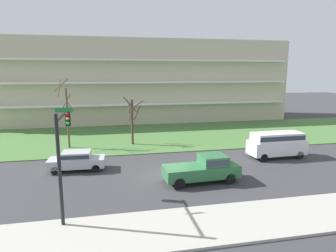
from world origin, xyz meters
name	(u,v)px	position (x,y,z in m)	size (l,w,h in m)	color
ground	(172,174)	(0.00, 0.00, 0.00)	(160.00, 160.00, 0.00)	#38383A
sidewalk_curb_near	(206,225)	(0.00, -8.00, 0.07)	(80.00, 4.00, 0.15)	#ADA89E
grass_lawn_strip	(148,136)	(0.00, 14.00, 0.04)	(80.00, 16.00, 0.08)	#477238
apartment_building	(136,81)	(0.00, 27.26, 6.35)	(47.78, 11.47, 12.71)	beige
tree_far_left	(67,114)	(-8.84, 9.96, 3.61)	(1.77, 1.77, 7.18)	brown
tree_left	(132,119)	(-2.15, 10.15, 2.89)	(2.24, 2.26, 5.31)	#4C3828
sedan_silver_near_left	(77,160)	(-7.33, 2.50, 0.87)	(4.47, 1.99, 1.57)	#B7BABF
van_white_center_left	(277,143)	(10.47, 2.50, 1.40)	(5.25, 2.13, 2.36)	white
pickup_green_center_right	(204,168)	(1.93, -1.99, 1.02)	(5.49, 2.27, 1.95)	#2D6B3D
traffic_signal_mast	(63,144)	(-7.18, -5.00, 4.01)	(0.90, 4.68, 5.87)	black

